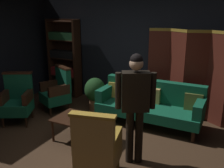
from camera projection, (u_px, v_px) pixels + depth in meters
The scene contains 12 objects.
ground_plane at pixel (91, 149), 4.27m from camera, with size 10.00×10.00×0.00m, color #3D2819.
back_wall at pixel (144, 48), 5.96m from camera, with size 7.20×0.10×2.80m, color black.
folding_screen at pixel (196, 75), 5.21m from camera, with size 2.11×0.37×1.90m.
bookshelf at pixel (65, 56), 6.78m from camera, with size 0.90×0.32×2.05m.
velvet_couch at pixel (150, 103), 5.14m from camera, with size 2.12×0.78×0.88m.
coffee_table at pixel (82, 121), 4.47m from camera, with size 1.00×0.64×0.42m.
armchair_gilt_accent at pixel (97, 147), 3.41m from camera, with size 0.70×0.69×1.04m.
armchair_wing_left at pixel (57, 91), 5.78m from camera, with size 0.77×0.77×1.04m.
armchair_wing_right at pixel (17, 99), 5.22m from camera, with size 0.79×0.78×1.04m.
standing_figure at pixel (135, 100), 3.65m from camera, with size 0.53×0.37×1.70m.
potted_plant at pixel (95, 92), 5.83m from camera, with size 0.49×0.49×0.78m.
book_tan_leather at pixel (83, 117), 4.51m from camera, with size 0.20×0.15×0.03m, color #9E7A47.
Camera 1 is at (2.04, -3.20, 2.28)m, focal length 40.27 mm.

